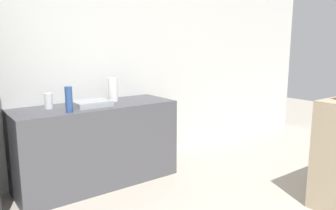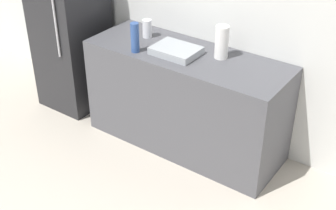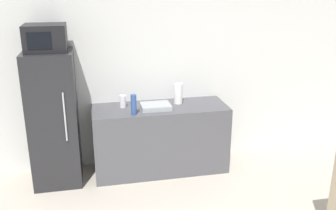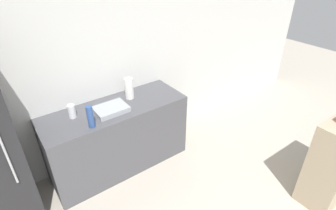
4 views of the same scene
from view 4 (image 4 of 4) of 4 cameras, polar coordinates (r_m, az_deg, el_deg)
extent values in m
cube|color=silver|center=(3.34, -14.21, 8.23)|extent=(8.00, 0.06, 2.60)
cylinder|color=#B7B7BC|center=(2.72, -31.49, -9.92)|extent=(0.02, 0.02, 0.59)
cube|color=#4C4C51|center=(3.46, -10.81, -6.85)|extent=(1.76, 0.63, 0.90)
cube|color=#9EA3A8|center=(3.13, -12.30, -0.89)|extent=(0.38, 0.28, 0.06)
cylinder|color=#2D4C8C|center=(2.87, -16.54, -2.47)|extent=(0.07, 0.07, 0.25)
cylinder|color=silver|center=(3.12, -20.21, -1.30)|extent=(0.08, 0.08, 0.16)
cylinder|color=white|center=(3.32, -8.47, 3.59)|extent=(0.11, 0.11, 0.27)
camera|label=1|loc=(1.30, 148.13, -79.93)|focal=35.00mm
camera|label=2|loc=(2.99, 65.06, 14.43)|focal=50.00mm
camera|label=3|loc=(1.99, 132.40, -24.63)|focal=40.00mm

